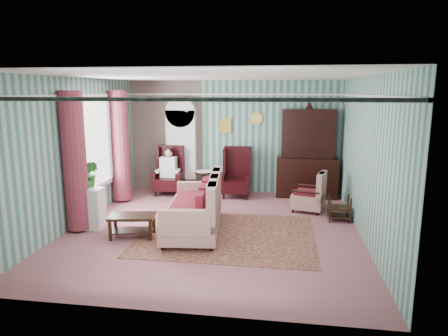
# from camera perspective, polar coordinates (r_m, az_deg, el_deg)

# --- Properties ---
(floor) EXTENTS (6.00, 6.00, 0.00)m
(floor) POSITION_cam_1_polar(r_m,az_deg,el_deg) (7.84, -1.48, -8.71)
(floor) COLOR #8E5258
(floor) RESTS_ON ground
(room_shell) EXTENTS (5.53, 6.02, 2.91)m
(room_shell) POSITION_cam_1_polar(r_m,az_deg,el_deg) (7.71, -5.87, 6.20)
(room_shell) COLOR #3C6E64
(room_shell) RESTS_ON ground
(bookcase) EXTENTS (0.80, 0.28, 2.24)m
(bookcase) POSITION_cam_1_polar(r_m,az_deg,el_deg) (10.56, -6.08, 2.64)
(bookcase) COLOR silver
(bookcase) RESTS_ON floor
(dresser_hutch) EXTENTS (1.50, 0.56, 2.36)m
(dresser_hutch) POSITION_cam_1_polar(r_m,az_deg,el_deg) (10.12, 11.87, 2.44)
(dresser_hutch) COLOR black
(dresser_hutch) RESTS_ON floor
(wingback_left) EXTENTS (0.76, 0.80, 1.25)m
(wingback_left) POSITION_cam_1_polar(r_m,az_deg,el_deg) (10.34, -7.91, -0.37)
(wingback_left) COLOR black
(wingback_left) RESTS_ON floor
(wingback_right) EXTENTS (0.76, 0.80, 1.25)m
(wingback_right) POSITION_cam_1_polar(r_m,az_deg,el_deg) (9.99, 1.77, -0.66)
(wingback_right) COLOR black
(wingback_right) RESTS_ON floor
(seated_woman) EXTENTS (0.44, 0.40, 1.18)m
(seated_woman) POSITION_cam_1_polar(r_m,az_deg,el_deg) (10.35, -7.90, -0.56)
(seated_woman) COLOR white
(seated_woman) RESTS_ON floor
(round_side_table) EXTENTS (0.50, 0.50, 0.60)m
(round_side_table) POSITION_cam_1_polar(r_m,az_deg,el_deg) (10.34, -2.83, -2.12)
(round_side_table) COLOR black
(round_side_table) RESTS_ON floor
(nest_table) EXTENTS (0.45, 0.38, 0.54)m
(nest_table) POSITION_cam_1_polar(r_m,az_deg,el_deg) (8.59, 16.13, -5.49)
(nest_table) COLOR black
(nest_table) RESTS_ON floor
(plant_stand) EXTENTS (0.55, 0.35, 0.80)m
(plant_stand) POSITION_cam_1_polar(r_m,az_deg,el_deg) (8.20, -18.71, -5.49)
(plant_stand) COLOR white
(plant_stand) RESTS_ON floor
(rug) EXTENTS (3.20, 2.60, 0.01)m
(rug) POSITION_cam_1_polar(r_m,az_deg,el_deg) (7.52, 0.41, -9.54)
(rug) COLOR #491D18
(rug) RESTS_ON floor
(sofa) EXTENTS (1.19, 2.28, 1.12)m
(sofa) POSITION_cam_1_polar(r_m,az_deg,el_deg) (7.58, -4.44, -4.97)
(sofa) COLOR beige
(sofa) RESTS_ON floor
(floral_armchair) EXTENTS (1.02, 0.94, 0.94)m
(floral_armchair) POSITION_cam_1_polar(r_m,az_deg,el_deg) (9.06, 12.01, -3.13)
(floral_armchair) COLOR #C2B996
(floral_armchair) RESTS_ON floor
(coffee_table) EXTENTS (0.88, 0.60, 0.42)m
(coffee_table) POSITION_cam_1_polar(r_m,az_deg,el_deg) (7.56, -12.93, -8.07)
(coffee_table) COLOR black
(coffee_table) RESTS_ON floor
(potted_plant_a) EXTENTS (0.40, 0.35, 0.42)m
(potted_plant_a) POSITION_cam_1_polar(r_m,az_deg,el_deg) (7.97, -20.02, -1.52)
(potted_plant_a) COLOR #244B17
(potted_plant_a) RESTS_ON plant_stand
(potted_plant_b) EXTENTS (0.30, 0.24, 0.51)m
(potted_plant_b) POSITION_cam_1_polar(r_m,az_deg,el_deg) (8.16, -18.46, -0.79)
(potted_plant_b) COLOR #20531A
(potted_plant_b) RESTS_ON plant_stand
(potted_plant_c) EXTENTS (0.22, 0.22, 0.34)m
(potted_plant_c) POSITION_cam_1_polar(r_m,az_deg,el_deg) (8.14, -19.03, -1.46)
(potted_plant_c) COLOR #19511A
(potted_plant_c) RESTS_ON plant_stand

